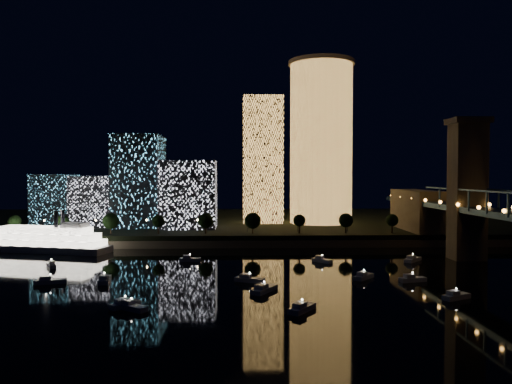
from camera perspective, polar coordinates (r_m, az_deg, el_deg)
ground at (r=128.18m, az=5.24°, el=-11.59°), size 520.00×520.00×0.00m
far_bank at (r=285.38m, az=1.25°, el=-3.55°), size 420.00×160.00×5.00m
seawall at (r=208.18m, az=2.43°, el=-5.90°), size 420.00×6.00×3.00m
tower_cylindrical at (r=261.94m, az=7.44°, el=5.67°), size 34.00×34.00×83.63m
tower_rectangular at (r=263.32m, az=0.76°, el=3.68°), size 20.62×20.62×65.59m
midrise_blocks at (r=248.44m, az=-13.98°, el=0.13°), size 87.83×33.90×44.04m
riverboat at (r=213.68m, az=-23.50°, el=-5.09°), size 56.92×25.07×16.86m
motorboats at (r=140.95m, az=-0.52°, el=-9.99°), size 127.66×70.10×2.78m
esplanade_trees at (r=212.95m, az=-5.49°, el=-3.30°), size 165.35×6.98×8.99m
street_lamps at (r=219.42m, az=-6.71°, el=-3.52°), size 132.70×0.70×5.65m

